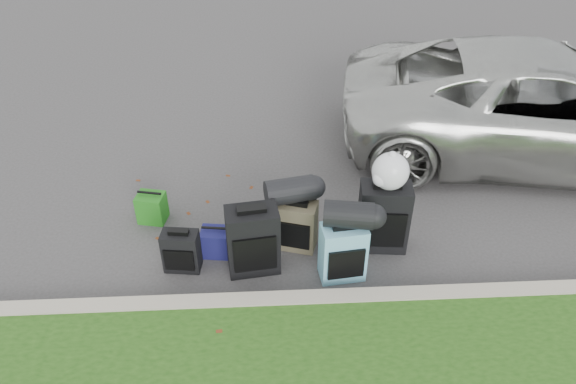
{
  "coord_description": "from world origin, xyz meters",
  "views": [
    {
      "loc": [
        -0.36,
        -4.82,
        4.28
      ],
      "look_at": [
        -0.1,
        0.2,
        0.55
      ],
      "focal_mm": 35.0,
      "sensor_mm": 36.0,
      "label": 1
    }
  ],
  "objects_px": {
    "suitcase_olive": "(297,225)",
    "suitcase_large_black_right": "(383,217)",
    "suitcase_teal": "(343,252)",
    "tote_green": "(152,208)",
    "suv": "(544,105)",
    "suitcase_large_black_left": "(253,240)",
    "tote_navy": "(215,242)",
    "suitcase_small_black": "(181,251)"
  },
  "relations": [
    {
      "from": "suitcase_teal",
      "to": "tote_navy",
      "type": "bearing_deg",
      "value": 156.12
    },
    {
      "from": "suv",
      "to": "tote_green",
      "type": "height_order",
      "value": "suv"
    },
    {
      "from": "suitcase_large_black_left",
      "to": "tote_green",
      "type": "relative_size",
      "value": 2.17
    },
    {
      "from": "suv",
      "to": "suitcase_teal",
      "type": "bearing_deg",
      "value": 137.29
    },
    {
      "from": "suv",
      "to": "suitcase_large_black_left",
      "type": "relative_size",
      "value": 6.9
    },
    {
      "from": "suv",
      "to": "suitcase_large_black_left",
      "type": "bearing_deg",
      "value": 128.31
    },
    {
      "from": "suitcase_olive",
      "to": "suv",
      "type": "bearing_deg",
      "value": 44.57
    },
    {
      "from": "suitcase_teal",
      "to": "tote_green",
      "type": "relative_size",
      "value": 1.84
    },
    {
      "from": "suitcase_olive",
      "to": "tote_green",
      "type": "xyz_separation_m",
      "value": [
        -1.69,
        0.55,
        -0.11
      ]
    },
    {
      "from": "suitcase_small_black",
      "to": "suitcase_olive",
      "type": "xyz_separation_m",
      "value": [
        1.25,
        0.3,
        0.05
      ]
    },
    {
      "from": "suitcase_small_black",
      "to": "tote_green",
      "type": "relative_size",
      "value": 1.34
    },
    {
      "from": "suitcase_olive",
      "to": "tote_green",
      "type": "height_order",
      "value": "suitcase_olive"
    },
    {
      "from": "suitcase_small_black",
      "to": "suitcase_teal",
      "type": "distance_m",
      "value": 1.7
    },
    {
      "from": "suitcase_large_black_right",
      "to": "tote_green",
      "type": "distance_m",
      "value": 2.71
    },
    {
      "from": "suitcase_olive",
      "to": "suitcase_teal",
      "type": "height_order",
      "value": "suitcase_teal"
    },
    {
      "from": "suv",
      "to": "suitcase_large_black_left",
      "type": "xyz_separation_m",
      "value": [
        -3.91,
        -2.14,
        -0.36
      ]
    },
    {
      "from": "suitcase_large_black_left",
      "to": "suitcase_large_black_right",
      "type": "height_order",
      "value": "suitcase_large_black_right"
    },
    {
      "from": "suv",
      "to": "suitcase_olive",
      "type": "relative_size",
      "value": 9.15
    },
    {
      "from": "suitcase_olive",
      "to": "tote_navy",
      "type": "xyz_separation_m",
      "value": [
        -0.9,
        -0.08,
        -0.13
      ]
    },
    {
      "from": "suitcase_large_black_left",
      "to": "suitcase_large_black_right",
      "type": "distance_m",
      "value": 1.46
    },
    {
      "from": "suitcase_olive",
      "to": "tote_green",
      "type": "relative_size",
      "value": 1.64
    },
    {
      "from": "suitcase_olive",
      "to": "suitcase_large_black_right",
      "type": "xyz_separation_m",
      "value": [
        0.95,
        -0.04,
        0.11
      ]
    },
    {
      "from": "suitcase_large_black_right",
      "to": "tote_navy",
      "type": "bearing_deg",
      "value": -173.35
    },
    {
      "from": "suitcase_teal",
      "to": "suv",
      "type": "bearing_deg",
      "value": 30.82
    },
    {
      "from": "suitcase_olive",
      "to": "suitcase_large_black_right",
      "type": "bearing_deg",
      "value": 14.28
    },
    {
      "from": "suitcase_large_black_right",
      "to": "tote_green",
      "type": "height_order",
      "value": "suitcase_large_black_right"
    },
    {
      "from": "tote_navy",
      "to": "suitcase_small_black",
      "type": "bearing_deg",
      "value": -140.72
    },
    {
      "from": "suitcase_small_black",
      "to": "suv",
      "type": "bearing_deg",
      "value": 31.23
    },
    {
      "from": "suitcase_small_black",
      "to": "tote_navy",
      "type": "relative_size",
      "value": 1.48
    },
    {
      "from": "tote_green",
      "to": "suitcase_large_black_right",
      "type": "bearing_deg",
      "value": -0.95
    },
    {
      "from": "suitcase_teal",
      "to": "tote_green",
      "type": "bearing_deg",
      "value": 147.05
    },
    {
      "from": "suitcase_olive",
      "to": "suitcase_large_black_right",
      "type": "distance_m",
      "value": 0.95
    },
    {
      "from": "suitcase_teal",
      "to": "tote_navy",
      "type": "xyz_separation_m",
      "value": [
        -1.35,
        0.41,
        -0.17
      ]
    },
    {
      "from": "suv",
      "to": "suitcase_olive",
      "type": "xyz_separation_m",
      "value": [
        -3.43,
        -1.8,
        -0.45
      ]
    },
    {
      "from": "suitcase_large_black_left",
      "to": "suitcase_teal",
      "type": "height_order",
      "value": "suitcase_large_black_left"
    },
    {
      "from": "suitcase_large_black_left",
      "to": "tote_green",
      "type": "xyz_separation_m",
      "value": [
        -1.2,
        0.88,
        -0.21
      ]
    },
    {
      "from": "tote_navy",
      "to": "suitcase_teal",
      "type": "bearing_deg",
      "value": -9.78
    },
    {
      "from": "suitcase_small_black",
      "to": "suitcase_olive",
      "type": "bearing_deg",
      "value": 20.44
    },
    {
      "from": "suitcase_small_black",
      "to": "tote_green",
      "type": "distance_m",
      "value": 0.95
    },
    {
      "from": "tote_green",
      "to": "suv",
      "type": "bearing_deg",
      "value": 25.48
    },
    {
      "from": "suitcase_teal",
      "to": "suitcase_large_black_right",
      "type": "xyz_separation_m",
      "value": [
        0.5,
        0.46,
        0.08
      ]
    },
    {
      "from": "suv",
      "to": "suitcase_large_black_right",
      "type": "distance_m",
      "value": 3.11
    }
  ]
}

